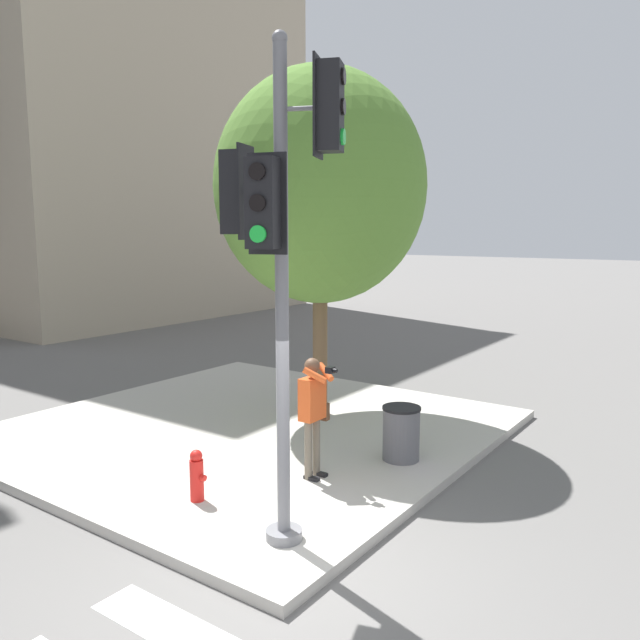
{
  "coord_description": "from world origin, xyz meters",
  "views": [
    {
      "loc": [
        -4.78,
        -3.97,
        3.71
      ],
      "look_at": [
        1.67,
        0.61,
        2.56
      ],
      "focal_mm": 35.0,
      "sensor_mm": 36.0,
      "label": 1
    }
  ],
  "objects_px": {
    "traffic_signal_pole": "(278,232)",
    "trash_bin": "(401,433)",
    "fire_hydrant": "(197,476)",
    "person_photographer": "(314,406)",
    "street_tree": "(320,187)"
  },
  "relations": [
    {
      "from": "traffic_signal_pole",
      "to": "person_photographer",
      "type": "distance_m",
      "value": 3.17
    },
    {
      "from": "traffic_signal_pole",
      "to": "person_photographer",
      "type": "xyz_separation_m",
      "value": [
        1.8,
        0.84,
        -2.48
      ]
    },
    {
      "from": "trash_bin",
      "to": "person_photographer",
      "type": "bearing_deg",
      "value": 152.45
    },
    {
      "from": "traffic_signal_pole",
      "to": "trash_bin",
      "type": "bearing_deg",
      "value": 2.42
    },
    {
      "from": "traffic_signal_pole",
      "to": "trash_bin",
      "type": "xyz_separation_m",
      "value": [
        3.15,
        0.13,
        -3.11
      ]
    },
    {
      "from": "traffic_signal_pole",
      "to": "trash_bin",
      "type": "relative_size",
      "value": 6.63
    },
    {
      "from": "traffic_signal_pole",
      "to": "fire_hydrant",
      "type": "height_order",
      "value": "traffic_signal_pole"
    },
    {
      "from": "street_tree",
      "to": "fire_hydrant",
      "type": "distance_m",
      "value": 5.86
    },
    {
      "from": "traffic_signal_pole",
      "to": "person_photographer",
      "type": "height_order",
      "value": "traffic_signal_pole"
    },
    {
      "from": "person_photographer",
      "to": "trash_bin",
      "type": "xyz_separation_m",
      "value": [
        1.36,
        -0.71,
        -0.64
      ]
    },
    {
      "from": "street_tree",
      "to": "traffic_signal_pole",
      "type": "bearing_deg",
      "value": -149.68
    },
    {
      "from": "street_tree",
      "to": "trash_bin",
      "type": "height_order",
      "value": "street_tree"
    },
    {
      "from": "fire_hydrant",
      "to": "person_photographer",
      "type": "bearing_deg",
      "value": -26.88
    },
    {
      "from": "trash_bin",
      "to": "traffic_signal_pole",
      "type": "bearing_deg",
      "value": -177.58
    },
    {
      "from": "traffic_signal_pole",
      "to": "street_tree",
      "type": "bearing_deg",
      "value": 30.32
    }
  ]
}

